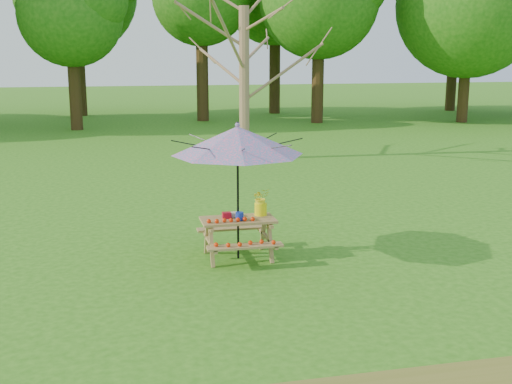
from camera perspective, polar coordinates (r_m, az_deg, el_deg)
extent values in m
plane|color=#2C6F15|center=(8.77, -21.74, -10.82)|extent=(120.00, 120.00, 0.00)
cylinder|color=#806246|center=(20.25, -1.05, 9.57)|extent=(0.40, 0.40, 4.72)
cube|color=#9E8047|center=(10.45, -1.61, -2.49)|extent=(1.20, 0.62, 0.04)
cube|color=#9E8047|center=(10.01, -0.98, -4.88)|extent=(1.20, 0.22, 0.04)
cube|color=#9E8047|center=(11.04, -2.15, -3.24)|extent=(1.20, 0.22, 0.04)
cylinder|color=black|center=(10.34, -1.62, 0.06)|extent=(0.04, 0.04, 2.25)
cone|color=teal|center=(10.20, -1.65, 4.59)|extent=(2.32, 2.32, 0.45)
sphere|color=teal|center=(10.16, -1.66, 5.99)|extent=(0.08, 0.08, 0.08)
cube|color=#B30E24|center=(10.46, -2.62, -2.09)|extent=(0.14, 0.12, 0.10)
cylinder|color=#1630B4|center=(10.34, -1.47, -2.16)|extent=(0.13, 0.13, 0.13)
cube|color=white|center=(10.58, -1.89, -2.00)|extent=(0.13, 0.13, 0.07)
cylinder|color=#FFF60D|center=(10.64, 0.42, -1.53)|extent=(0.21, 0.21, 0.21)
imported|color=yellow|center=(10.60, 0.42, -0.50)|extent=(0.32, 0.29, 0.31)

